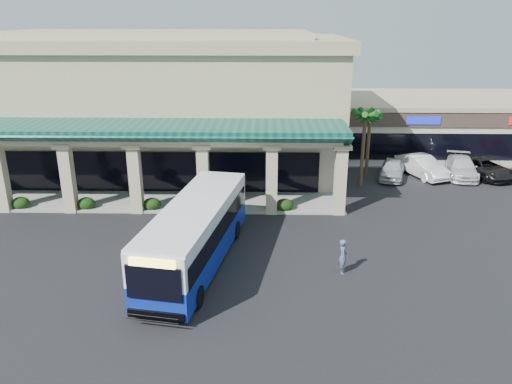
{
  "coord_description": "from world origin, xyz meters",
  "views": [
    {
      "loc": [
        1.1,
        -25.96,
        12.55
      ],
      "look_at": [
        0.51,
        3.18,
        2.2
      ],
      "focal_mm": 35.0,
      "sensor_mm": 36.0,
      "label": 1
    }
  ],
  "objects_px": {
    "transit_bus": "(196,235)",
    "car_white": "(422,166)",
    "pedestrian": "(343,256)",
    "car_gray": "(485,168)",
    "car_red": "(462,167)",
    "car_silver": "(392,169)"
  },
  "relations": [
    {
      "from": "pedestrian",
      "to": "car_gray",
      "type": "xyz_separation_m",
      "value": [
        13.99,
        16.52,
        -0.16
      ]
    },
    {
      "from": "pedestrian",
      "to": "car_red",
      "type": "bearing_deg",
      "value": -31.96
    },
    {
      "from": "transit_bus",
      "to": "car_red",
      "type": "relative_size",
      "value": 2.26
    },
    {
      "from": "car_gray",
      "to": "car_red",
      "type": "bearing_deg",
      "value": 164.39
    },
    {
      "from": "car_white",
      "to": "car_gray",
      "type": "distance_m",
      "value": 5.16
    },
    {
      "from": "transit_bus",
      "to": "car_gray",
      "type": "height_order",
      "value": "transit_bus"
    },
    {
      "from": "pedestrian",
      "to": "car_white",
      "type": "height_order",
      "value": "pedestrian"
    },
    {
      "from": "car_silver",
      "to": "car_white",
      "type": "distance_m",
      "value": 2.6
    },
    {
      "from": "pedestrian",
      "to": "car_silver",
      "type": "bearing_deg",
      "value": -17.3
    },
    {
      "from": "pedestrian",
      "to": "car_red",
      "type": "relative_size",
      "value": 0.34
    },
    {
      "from": "transit_bus",
      "to": "car_white",
      "type": "relative_size",
      "value": 2.35
    },
    {
      "from": "car_silver",
      "to": "car_gray",
      "type": "xyz_separation_m",
      "value": [
        7.69,
        0.57,
        -0.01
      ]
    },
    {
      "from": "pedestrian",
      "to": "car_silver",
      "type": "relative_size",
      "value": 0.4
    },
    {
      "from": "car_red",
      "to": "car_gray",
      "type": "xyz_separation_m",
      "value": [
        1.9,
        0.0,
        -0.02
      ]
    },
    {
      "from": "car_gray",
      "to": "transit_bus",
      "type": "bearing_deg",
      "value": -159.62
    },
    {
      "from": "car_red",
      "to": "pedestrian",
      "type": "bearing_deg",
      "value": -113.6
    },
    {
      "from": "transit_bus",
      "to": "car_white",
      "type": "distance_m",
      "value": 22.78
    },
    {
      "from": "car_gray",
      "to": "pedestrian",
      "type": "bearing_deg",
      "value": -145.98
    },
    {
      "from": "transit_bus",
      "to": "car_red",
      "type": "distance_m",
      "value": 25.22
    },
    {
      "from": "car_white",
      "to": "car_gray",
      "type": "relative_size",
      "value": 0.94
    },
    {
      "from": "transit_bus",
      "to": "car_silver",
      "type": "xyz_separation_m",
      "value": [
        13.9,
        15.17,
        -0.93
      ]
    },
    {
      "from": "car_red",
      "to": "car_gray",
      "type": "height_order",
      "value": "car_red"
    }
  ]
}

